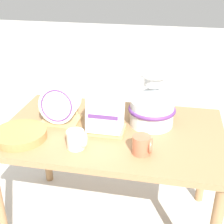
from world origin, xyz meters
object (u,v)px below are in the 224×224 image
Objects in this scene: ceramic_vase at (152,104)px; dish_rack_round_plates at (60,108)px; mug_cream_glaze at (77,140)px; mug_terracotta_glaze at (142,145)px; dish_rack_square_plates at (106,118)px; wicker_charger_stack at (20,135)px.

ceramic_vase is 0.54m from dish_rack_round_plates.
mug_cream_glaze is 1.00× the size of mug_terracotta_glaze.
mug_cream_glaze is at bearing -54.97° from dish_rack_round_plates.
ceramic_vase is 1.34× the size of dish_rack_round_plates.
dish_rack_square_plates is 2.19× the size of mug_terracotta_glaze.
ceramic_vase reaches higher than dish_rack_round_plates.
ceramic_vase is 0.76m from wicker_charger_stack.
mug_terracotta_glaze is at bearing 2.75° from mug_cream_glaze.
dish_rack_square_plates is 0.76× the size of wicker_charger_stack.
dish_rack_square_plates is at bearing 61.34° from mug_cream_glaze.
wicker_charger_stack is (-0.16, -0.22, -0.08)m from dish_rack_round_plates.
ceramic_vase is 3.25× the size of mug_terracotta_glaze.
wicker_charger_stack is at bearing -155.99° from ceramic_vase.
mug_cream_glaze is (0.33, -0.03, 0.03)m from wicker_charger_stack.
mug_cream_glaze and mug_terracotta_glaze have the same top height.
mug_cream_glaze is at bearing -118.66° from dish_rack_square_plates.
ceramic_vase reaches higher than wicker_charger_stack.
ceramic_vase is at bearing 29.31° from dish_rack_square_plates.
dish_rack_round_plates is at bearing 54.60° from wicker_charger_stack.
dish_rack_round_plates is 2.42× the size of mug_terracotta_glaze.
ceramic_vase is 3.25× the size of mug_cream_glaze.
wicker_charger_stack is (-0.68, -0.30, -0.11)m from ceramic_vase.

